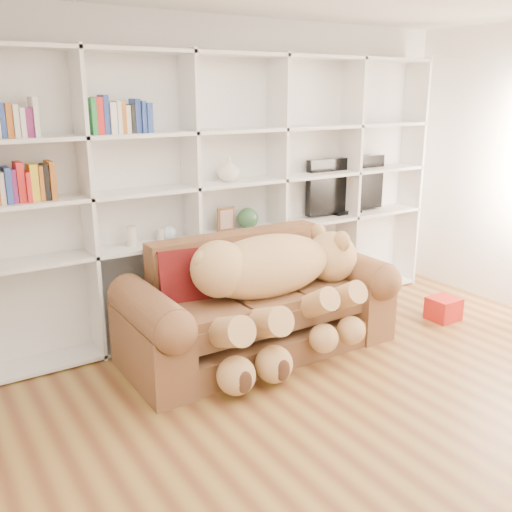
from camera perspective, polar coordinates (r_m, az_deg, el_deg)
floor at (r=3.85m, az=16.79°, el=-17.26°), size 5.00×5.00×0.00m
wall_back at (r=5.22m, az=-3.17°, el=8.17°), size 5.00×0.02×2.70m
bookshelf at (r=5.00m, az=-4.79°, el=7.26°), size 4.43×0.35×2.40m
sofa at (r=4.70m, az=0.05°, el=-5.36°), size 2.21×0.96×0.93m
teddy_bear at (r=4.48m, az=1.91°, el=-2.40°), size 1.68×0.91×0.97m
throw_pillow at (r=4.46m, az=-7.03°, el=-2.07°), size 0.47×0.31×0.45m
gift_box at (r=5.66m, az=18.23°, el=-5.03°), size 0.27×0.25×0.21m
tv at (r=5.91m, az=8.97°, el=6.93°), size 0.96×0.18×0.57m
picture_frame at (r=5.07m, az=-3.03°, el=3.70°), size 0.17×0.03×0.21m
green_vase at (r=5.19m, az=-0.83°, el=3.79°), size 0.19×0.19×0.19m
figurine_tall at (r=4.72m, az=-12.34°, el=1.96°), size 0.10×0.10×0.16m
figurine_short at (r=4.82m, az=-9.52°, el=2.07°), size 0.07×0.07×0.11m
snow_globe at (r=4.85m, az=-8.66°, el=2.31°), size 0.12×0.12×0.12m
shelf_vase at (r=5.01m, az=-2.73°, el=8.64°), size 0.24×0.24×0.21m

